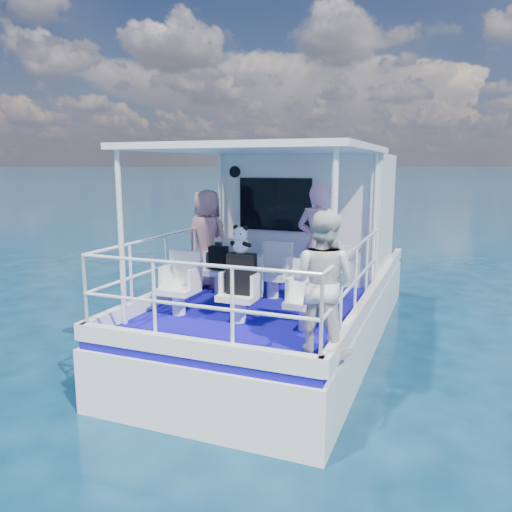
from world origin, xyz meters
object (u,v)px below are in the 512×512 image
Objects in this scene: passenger_port_fwd at (207,239)px; passenger_stbd_aft at (322,283)px; backpack_center at (241,274)px; panda at (241,240)px.

passenger_stbd_aft is at bearing 145.82° from passenger_port_fwd.
panda reaches higher than backpack_center.
passenger_port_fwd is at bearing -33.07° from passenger_stbd_aft.
passenger_port_fwd is 4.51× the size of panda.
passenger_stbd_aft is 4.29× the size of panda.
panda is (-0.01, 0.01, 0.44)m from backpack_center.
passenger_port_fwd reaches higher than backpack_center.
passenger_port_fwd reaches higher than panda.
backpack_center is at bearing 136.86° from passenger_port_fwd.
passenger_port_fwd is 3.11× the size of backpack_center.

